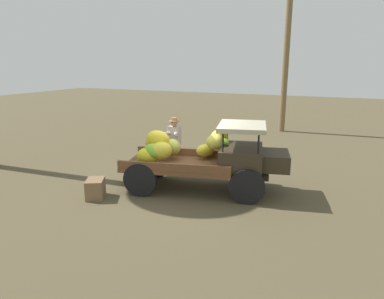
# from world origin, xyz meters

# --- Properties ---
(ground_plane) EXTENTS (60.00, 60.00, 0.00)m
(ground_plane) POSITION_xyz_m (0.00, 0.00, 0.00)
(ground_plane) COLOR brown
(truck) EXTENTS (4.65, 2.55, 1.89)m
(truck) POSITION_xyz_m (0.68, 0.22, 0.96)
(truck) COLOR #332A1D
(truck) RESTS_ON ground
(farmer) EXTENTS (0.53, 0.46, 1.74)m
(farmer) POSITION_xyz_m (-1.01, 1.54, 0.99)
(farmer) COLOR #454042
(farmer) RESTS_ON ground
(wooden_crate) EXTENTS (0.67, 0.73, 0.50)m
(wooden_crate) POSITION_xyz_m (-1.79, -1.54, 0.25)
(wooden_crate) COLOR brown
(wooden_crate) RESTS_ON ground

